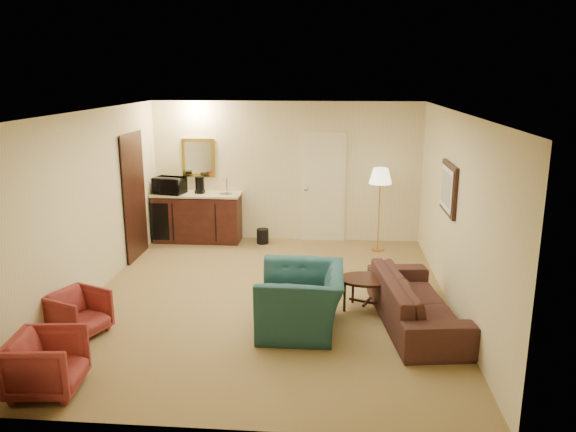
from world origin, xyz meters
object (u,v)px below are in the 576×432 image
at_px(rose_chair_near, 78,311).
at_px(teal_armchair, 301,290).
at_px(wetbar_cabinet, 198,217).
at_px(microwave, 169,184).
at_px(sofa, 416,293).
at_px(waste_bin, 263,236).
at_px(coffee_maker, 200,185).
at_px(coffee_table, 367,294).
at_px(floor_lamp, 379,210).
at_px(rose_chair_far, 47,361).

bearing_deg(rose_chair_near, teal_armchair, -59.73).
relative_size(wetbar_cabinet, microwave, 2.98).
xyz_separation_m(sofa, waste_bin, (-2.36, 3.29, -0.28)).
bearing_deg(coffee_maker, rose_chair_near, -92.36).
bearing_deg(sofa, microwave, 43.24).
xyz_separation_m(waste_bin, microwave, (-1.73, 0.01, 0.97)).
height_order(coffee_table, microwave, microwave).
height_order(wetbar_cabinet, coffee_maker, coffee_maker).
height_order(teal_armchair, coffee_table, teal_armchair).
xyz_separation_m(rose_chair_near, microwave, (0.01, 3.95, 0.80)).
relative_size(sofa, floor_lamp, 1.41).
height_order(sofa, floor_lamp, floor_lamp).
height_order(sofa, teal_armchair, teal_armchair).
bearing_deg(microwave, waste_bin, 12.22).
distance_m(wetbar_cabinet, coffee_maker, 0.62).
height_order(sofa, rose_chair_near, sofa).
bearing_deg(coffee_maker, wetbar_cabinet, -160.72).
relative_size(rose_chair_near, waste_bin, 2.19).
xyz_separation_m(teal_armchair, rose_chair_far, (-2.42, -1.62, -0.18)).
xyz_separation_m(wetbar_cabinet, teal_armchair, (2.17, -3.62, 0.06)).
xyz_separation_m(sofa, teal_armchair, (-1.43, -0.26, 0.10)).
bearing_deg(sofa, wetbar_cabinet, 39.14).
distance_m(teal_armchair, coffee_maker, 4.24).
bearing_deg(wetbar_cabinet, rose_chair_far, -92.73).
distance_m(rose_chair_near, microwave, 4.03).
bearing_deg(microwave, coffee_maker, 20.00).
xyz_separation_m(rose_chair_near, floor_lamp, (3.85, 3.68, 0.45)).
relative_size(wetbar_cabinet, coffee_maker, 5.23).
distance_m(wetbar_cabinet, teal_armchair, 4.22).
relative_size(rose_chair_near, floor_lamp, 0.40).
distance_m(teal_armchair, coffee_table, 1.09).
relative_size(coffee_table, microwave, 1.46).
distance_m(rose_chair_far, coffee_table, 3.96).
bearing_deg(rose_chair_near, sofa, -59.01).
xyz_separation_m(sofa, rose_chair_near, (-4.10, -0.64, -0.11)).
relative_size(wetbar_cabinet, rose_chair_far, 2.45).
relative_size(teal_armchair, coffee_maker, 3.77).
relative_size(sofa, rose_chair_near, 3.51).
bearing_deg(microwave, rose_chair_far, -74.66).
relative_size(sofa, coffee_table, 2.65).
bearing_deg(teal_armchair, waste_bin, -165.54).
bearing_deg(floor_lamp, rose_chair_far, -126.17).
distance_m(floor_lamp, coffee_maker, 3.32).
distance_m(rose_chair_far, waste_bin, 5.39).
xyz_separation_m(teal_armchair, coffee_table, (0.85, 0.62, -0.29)).
height_order(waste_bin, coffee_maker, coffee_maker).
xyz_separation_m(rose_chair_near, rose_chair_far, (0.25, -1.24, 0.03)).
bearing_deg(teal_armchair, floor_lamp, 160.09).
bearing_deg(floor_lamp, sofa, -85.30).
bearing_deg(rose_chair_far, floor_lamp, -42.00).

